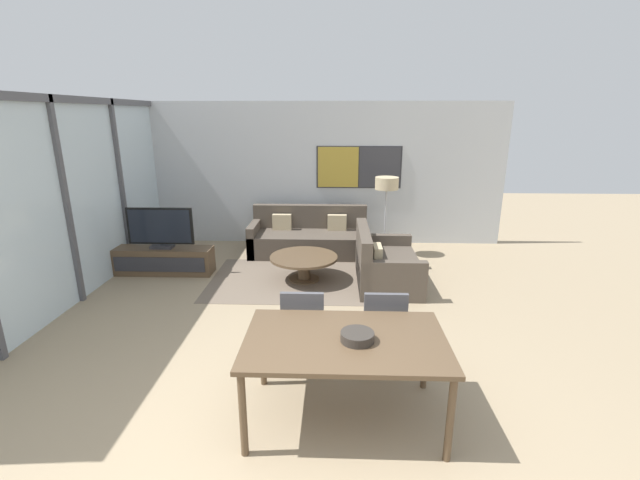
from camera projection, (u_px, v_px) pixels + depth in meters
name	position (u px, v px, depth m)	size (l,w,h in m)	color
wall_back	(317.00, 174.00, 8.54)	(7.48, 0.09, 2.80)	silver
window_wall_left	(63.00, 194.00, 5.69)	(0.07, 6.10, 2.80)	silver
area_rug	(304.00, 280.00, 6.86)	(2.98, 1.91, 0.01)	#706051
tv_console	(164.00, 261.00, 7.10)	(1.62, 0.41, 0.44)	brown
television	(160.00, 228.00, 6.94)	(1.08, 0.20, 0.68)	#2D2D33
sofa_main	(309.00, 238.00, 8.15)	(2.20, 0.93, 0.87)	#51473D
sofa_side	(382.00, 266.00, 6.66)	(0.93, 1.51, 0.87)	#51473D
coffee_table	(304.00, 262.00, 6.78)	(1.07, 1.07, 0.40)	brown
dining_table	(345.00, 346.00, 3.56)	(1.68, 1.03, 0.77)	brown
dining_chair_left	(303.00, 323.00, 4.35)	(0.46, 0.46, 0.90)	#4C4C51
dining_chair_centre	(383.00, 324.00, 4.33)	(0.46, 0.46, 0.90)	#4C4C51
fruit_bowl	(357.00, 336.00, 3.49)	(0.28, 0.28, 0.08)	#332D28
floor_lamp	(387.00, 188.00, 7.71)	(0.42, 0.42, 1.47)	#2D2D33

